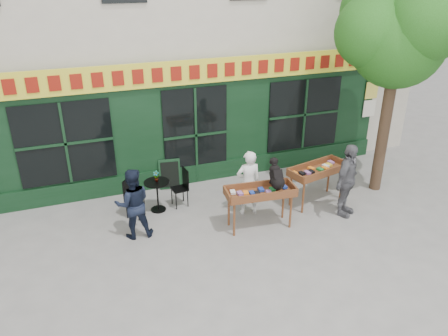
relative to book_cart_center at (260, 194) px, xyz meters
The scene contains 13 objects.
ground 1.10m from the book_cart_center, 151.85° to the left, with size 80.00×80.00×0.00m, color slate.
street_tree 4.99m from the book_cart_center, 10.77° to the left, with size 3.05×2.90×5.60m.
book_cart_center is the anchor object (origin of this frame).
dog 0.59m from the book_cart_center, ahead, with size 0.34×0.60×0.60m, color black, non-canonical shape.
woman 0.65m from the book_cart_center, 90.00° to the left, with size 0.58×0.38×1.58m, color white.
book_cart_right 1.87m from the book_cart_center, 17.20° to the left, with size 1.60×0.95×0.99m.
man_right 2.10m from the book_cart_center, ahead, with size 1.03×0.43×1.76m, color #55555A.
bistro_table 2.49m from the book_cart_center, 142.78° to the left, with size 0.60×0.60×0.76m.
bistro_chair_left 2.98m from the book_cart_center, 150.71° to the left, with size 0.51×0.51×0.95m.
bistro_chair_right 2.07m from the book_cart_center, 130.58° to the left, with size 0.40×0.40×0.95m.
potted_plant 2.48m from the book_cart_center, 142.78° to the left, with size 0.14×0.10×0.27m, color gray.
man_left 2.74m from the book_cart_center, 167.37° to the left, with size 0.77×0.60×1.58m, color black.
chalkboard 2.93m from the book_cart_center, 119.18° to the left, with size 0.58×0.27×0.79m.
Camera 1 is at (-3.02, -7.95, 5.33)m, focal length 35.00 mm.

